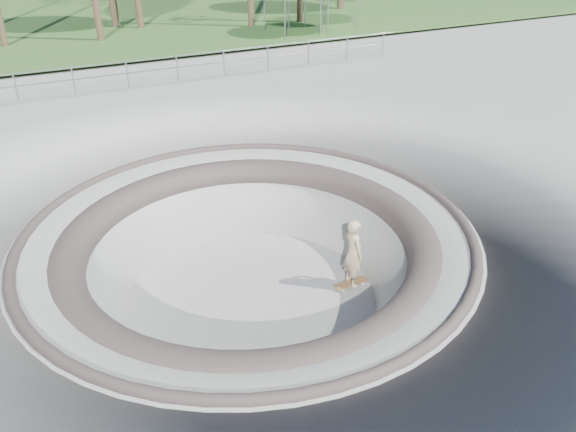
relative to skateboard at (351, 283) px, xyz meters
The scene contains 7 objects.
ground 3.12m from the skateboard, 164.37° to the left, with size 180.00×180.00×0.00m, color #ACACA7.
skate_bowl 2.53m from the skateboard, 164.37° to the left, with size 14.00×14.00×4.10m.
grass_strip 34.83m from the skateboard, 94.01° to the left, with size 180.00×36.00×0.12m.
distant_hills 58.10m from the skateboard, 88.67° to the left, with size 103.20×45.00×28.60m.
safety_railing 13.16m from the skateboard, 100.86° to the left, with size 25.00×0.06×1.03m.
skateboard is the anchor object (origin of this frame).
skater 0.92m from the skateboard, 14.04° to the right, with size 0.66×0.43×1.80m, color tan.
Camera 1 is at (-4.08, -10.21, 6.49)m, focal length 35.00 mm.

